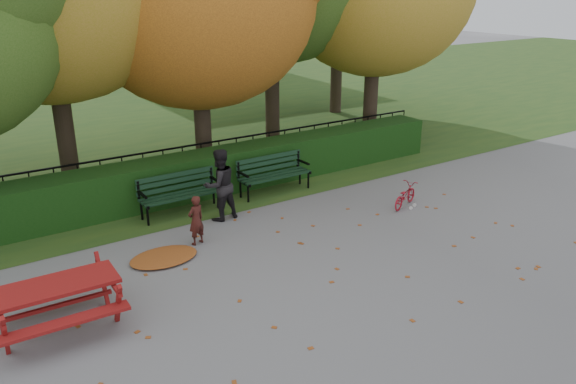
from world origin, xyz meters
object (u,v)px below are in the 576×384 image
bench_left (179,190)px  child (196,220)px  adult (220,185)px  bench_right (273,171)px  bicycle (405,195)px  picnic_table (56,294)px

bench_left → child: bearing=-102.9°
child → adult: (0.95, 0.84, 0.28)m
bench_right → child: size_ratio=1.83×
adult → bicycle: bearing=150.8°
adult → bench_right: bearing=-161.7°
bench_left → picnic_table: 4.52m
bicycle → bench_left: bearing=39.4°
bench_left → picnic_table: bench_left is taller
bench_right → bicycle: bench_right is taller
bench_left → bicycle: size_ratio=1.80×
child → adult: bearing=-154.9°
child → adult: adult is taller
bench_right → adult: (-1.82, -0.80, 0.25)m
bench_left → adult: adult is taller
adult → bicycle: size_ratio=1.54×
bench_left → child: (-0.38, -1.64, -0.03)m
bench_left → child: size_ratio=1.83×
adult → child: bearing=35.9°
picnic_table → child: size_ratio=1.78×
picnic_table → bicycle: picnic_table is taller
adult → bicycle: 4.16m
bicycle → picnic_table: bearing=74.0°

